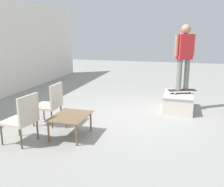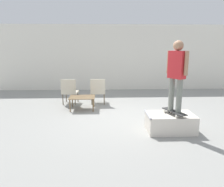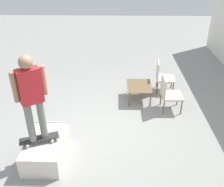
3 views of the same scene
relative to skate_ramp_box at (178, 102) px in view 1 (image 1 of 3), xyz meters
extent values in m
plane|color=gray|center=(-0.94, 1.03, -0.22)|extent=(24.00, 24.00, 0.00)
cube|color=silver|center=(0.00, 0.00, 0.00)|extent=(1.13, 0.72, 0.44)
cylinder|color=#B7B7BC|center=(-0.56, 0.00, 0.22)|extent=(0.05, 0.72, 0.05)
cube|color=#2D2D2D|center=(0.06, -0.08, 0.31)|extent=(0.43, 0.75, 0.02)
cylinder|color=white|center=(0.24, -0.25, 0.27)|extent=(0.05, 0.06, 0.05)
cylinder|color=white|center=(0.03, -0.33, 0.27)|extent=(0.05, 0.06, 0.05)
cylinder|color=white|center=(0.09, 0.17, 0.27)|extent=(0.05, 0.06, 0.05)
cylinder|color=white|center=(-0.13, 0.09, 0.27)|extent=(0.05, 0.06, 0.05)
cylinder|color=gray|center=(0.00, 0.02, 0.71)|extent=(0.13, 0.13, 0.79)
cylinder|color=gray|center=(0.12, -0.17, 0.71)|extent=(0.13, 0.13, 0.79)
cube|color=red|center=(0.06, -0.08, 1.41)|extent=(0.38, 0.43, 0.62)
cylinder|color=#A87A5B|center=(-0.08, 0.12, 1.46)|extent=(0.09, 0.09, 0.53)
cylinder|color=#A87A5B|center=(0.19, -0.28, 1.46)|extent=(0.09, 0.09, 0.53)
sphere|color=#A87A5B|center=(0.06, -0.08, 1.84)|extent=(0.23, 0.23, 0.23)
cube|color=brown|center=(-2.32, 1.97, 0.20)|extent=(0.83, 0.65, 0.02)
cylinder|color=brown|center=(-2.68, 1.70, -0.02)|extent=(0.04, 0.04, 0.41)
cylinder|color=brown|center=(-1.95, 1.70, -0.02)|extent=(0.04, 0.04, 0.41)
cylinder|color=brown|center=(-2.68, 2.25, -0.02)|extent=(0.04, 0.04, 0.41)
cylinder|color=brown|center=(-1.95, 2.25, -0.02)|extent=(0.04, 0.04, 0.41)
cylinder|color=brown|center=(-2.57, 2.96, -0.03)|extent=(0.03, 0.03, 0.38)
cylinder|color=brown|center=(-3.01, 3.00, -0.03)|extent=(0.03, 0.03, 0.38)
cylinder|color=brown|center=(-2.62, 2.52, -0.03)|extent=(0.03, 0.03, 0.38)
cylinder|color=brown|center=(-3.06, 2.56, -0.03)|extent=(0.03, 0.03, 0.38)
cube|color=beige|center=(-2.81, 2.76, 0.19)|extent=(0.57, 0.57, 0.05)
cube|color=beige|center=(-2.84, 2.52, 0.45)|extent=(0.52, 0.09, 0.48)
cylinder|color=brown|center=(-1.60, 2.98, -0.03)|extent=(0.03, 0.03, 0.38)
cylinder|color=brown|center=(-2.04, 2.98, -0.03)|extent=(0.03, 0.03, 0.38)
cylinder|color=brown|center=(-1.59, 2.54, -0.03)|extent=(0.03, 0.03, 0.38)
cylinder|color=brown|center=(-2.03, 2.54, -0.03)|extent=(0.03, 0.03, 0.38)
cube|color=beige|center=(-1.82, 2.76, 0.19)|extent=(0.53, 0.53, 0.05)
cube|color=beige|center=(-1.81, 2.52, 0.45)|extent=(0.52, 0.05, 0.48)
camera|label=1|loc=(-6.48, -0.01, 1.75)|focal=40.00mm
camera|label=2|loc=(-1.62, -4.98, 1.83)|focal=35.00mm
camera|label=3|loc=(3.68, 1.37, 3.33)|focal=40.00mm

